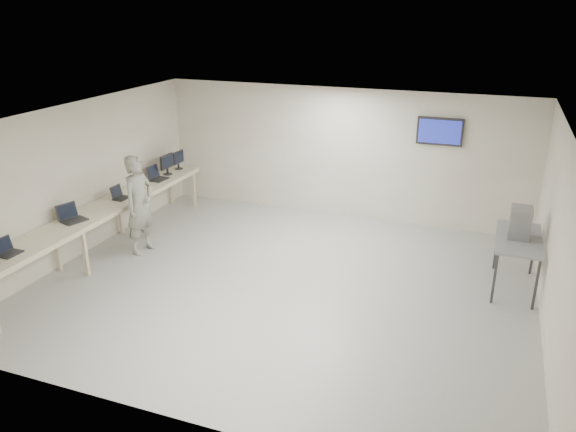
% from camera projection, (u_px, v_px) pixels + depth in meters
% --- Properties ---
extents(room, '(8.01, 7.01, 2.81)m').
position_uv_depth(room, '(287.00, 204.00, 9.00)').
color(room, '#B9B8A4').
rests_on(room, ground).
extents(workbench, '(0.76, 6.00, 0.90)m').
position_uv_depth(workbench, '(102.00, 212.00, 10.34)').
color(workbench, beige).
rests_on(workbench, ground).
extents(laptop_0, '(0.27, 0.33, 0.25)m').
position_uv_depth(laptop_0, '(7.00, 250.00, 8.41)').
color(laptop_0, black).
rests_on(laptop_0, workbench).
extents(laptop_1, '(0.43, 0.46, 0.31)m').
position_uv_depth(laptop_1, '(71.00, 217.00, 9.68)').
color(laptop_1, black).
rests_on(laptop_1, workbench).
extents(laptop_2, '(0.27, 0.33, 0.25)m').
position_uv_depth(laptop_2, '(119.00, 195.00, 10.80)').
color(laptop_2, black).
rests_on(laptop_2, workbench).
extents(laptop_3, '(0.34, 0.41, 0.30)m').
position_uv_depth(laptop_3, '(156.00, 176.00, 11.93)').
color(laptop_3, black).
rests_on(laptop_3, workbench).
extents(monitor_near, '(0.20, 0.45, 0.45)m').
position_uv_depth(monitor_near, '(167.00, 163.00, 12.22)').
color(monitor_near, black).
rests_on(monitor_near, workbench).
extents(monitor_far, '(0.18, 0.41, 0.41)m').
position_uv_depth(monitor_far, '(178.00, 158.00, 12.64)').
color(monitor_far, black).
rests_on(monitor_far, workbench).
extents(soldier, '(0.53, 0.73, 1.87)m').
position_uv_depth(soldier, '(140.00, 205.00, 10.37)').
color(soldier, '#64695A').
rests_on(soldier, ground).
extents(side_table, '(0.70, 1.50, 0.90)m').
position_uv_depth(side_table, '(519.00, 242.00, 9.05)').
color(side_table, gray).
rests_on(side_table, ground).
extents(storage_bins, '(0.33, 0.36, 0.52)m').
position_uv_depth(storage_bins, '(520.00, 222.00, 8.93)').
color(storage_bins, gray).
rests_on(storage_bins, side_table).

